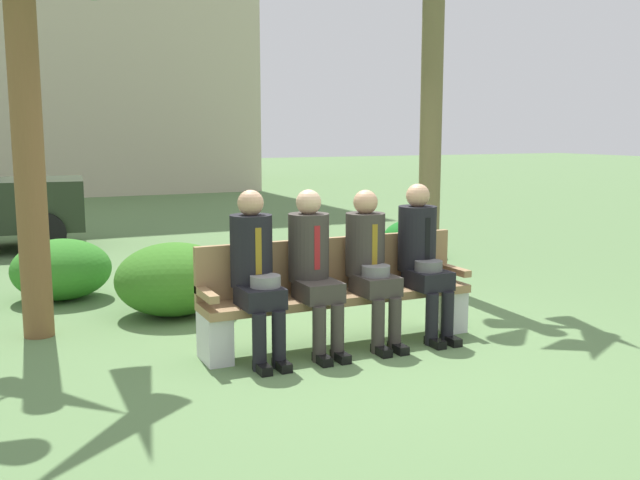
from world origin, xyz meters
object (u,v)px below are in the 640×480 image
at_px(seated_man_leftmost, 255,267).
at_px(park_bench, 337,293).
at_px(shrub_far_lawn, 413,238).
at_px(seated_man_centerleft, 313,262).
at_px(shrub_near_bench, 174,279).
at_px(shrub_mid_lawn, 61,269).
at_px(seated_man_centerright, 370,259).
at_px(seated_man_rightmost, 422,253).

bearing_deg(seated_man_leftmost, park_bench, 9.47).
bearing_deg(shrub_far_lawn, seated_man_centerleft, -132.46).
relative_size(park_bench, seated_man_leftmost, 1.78).
bearing_deg(seated_man_leftmost, shrub_near_bench, 98.98).
relative_size(park_bench, shrub_mid_lawn, 2.29).
relative_size(park_bench, seated_man_centerright, 1.83).
bearing_deg(seated_man_centerleft, shrub_far_lawn, 47.54).
bearing_deg(seated_man_centerright, seated_man_centerleft, 179.17).
xyz_separation_m(park_bench, seated_man_centerleft, (-0.28, -0.13, 0.31)).
height_order(seated_man_leftmost, shrub_near_bench, seated_man_leftmost).
bearing_deg(seated_man_rightmost, shrub_mid_lawn, 134.40).
distance_m(seated_man_leftmost, shrub_far_lawn, 5.06).
bearing_deg(shrub_near_bench, shrub_mid_lawn, 129.01).
height_order(park_bench, seated_man_centerleft, seated_man_centerleft).
height_order(park_bench, shrub_far_lawn, park_bench).
distance_m(seated_man_centerright, seated_man_rightmost, 0.53).
relative_size(seated_man_centerleft, shrub_far_lawn, 1.53).
relative_size(shrub_near_bench, shrub_mid_lawn, 1.09).
distance_m(seated_man_centerright, shrub_far_lawn, 4.37).
distance_m(seated_man_leftmost, seated_man_rightmost, 1.56).
distance_m(seated_man_centerright, shrub_mid_lawn, 3.64).
bearing_deg(shrub_near_bench, park_bench, -55.64).
distance_m(park_bench, shrub_mid_lawn, 3.36).
bearing_deg(shrub_mid_lawn, seated_man_rightmost, -45.60).
relative_size(seated_man_centerleft, seated_man_centerright, 1.02).
distance_m(seated_man_leftmost, seated_man_centerright, 1.04).
bearing_deg(shrub_far_lawn, seated_man_leftmost, -136.65).
bearing_deg(seated_man_centerright, shrub_far_lawn, 52.80).
distance_m(park_bench, seated_man_centerleft, 0.44).
bearing_deg(seated_man_centerleft, park_bench, 24.17).
distance_m(park_bench, seated_man_centerright, 0.41).
xyz_separation_m(park_bench, shrub_far_lawn, (2.88, 3.32, -0.16)).
relative_size(seated_man_leftmost, shrub_far_lawn, 1.55).
bearing_deg(seated_man_rightmost, seated_man_centerright, -179.63).
bearing_deg(seated_man_centerright, shrub_mid_lawn, 128.39).
xyz_separation_m(seated_man_centerright, shrub_far_lawn, (2.63, 3.46, -0.46)).
height_order(park_bench, seated_man_rightmost, seated_man_rightmost).
relative_size(seated_man_centerleft, shrub_near_bench, 1.16).
height_order(seated_man_centerright, shrub_mid_lawn, seated_man_centerright).
bearing_deg(shrub_near_bench, seated_man_rightmost, -42.32).
height_order(seated_man_centerright, shrub_near_bench, seated_man_centerright).
height_order(seated_man_leftmost, shrub_mid_lawn, seated_man_leftmost).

